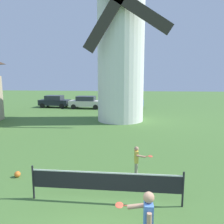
{
  "coord_description": "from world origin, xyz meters",
  "views": [
    {
      "loc": [
        0.72,
        -3.81,
        3.81
      ],
      "look_at": [
        -0.08,
        4.32,
        2.52
      ],
      "focal_mm": 34.65,
      "sensor_mm": 36.0,
      "label": 1
    }
  ],
  "objects_px": {
    "player_near": "(147,222)",
    "player_far": "(137,159)",
    "parked_car_blue": "(128,102)",
    "parked_car_black": "(54,101)",
    "tennis_net": "(106,182)",
    "stray_ball": "(17,174)",
    "parked_car_cream": "(86,102)",
    "windmill": "(121,46)"
  },
  "relations": [
    {
      "from": "player_near",
      "to": "parked_car_blue",
      "type": "bearing_deg",
      "value": 92.29
    },
    {
      "from": "player_near",
      "to": "stray_ball",
      "type": "distance_m",
      "value": 5.89
    },
    {
      "from": "player_far",
      "to": "parked_car_blue",
      "type": "height_order",
      "value": "parked_car_blue"
    },
    {
      "from": "player_far",
      "to": "parked_car_blue",
      "type": "xyz_separation_m",
      "value": [
        -0.79,
        19.37,
        0.14
      ]
    },
    {
      "from": "player_near",
      "to": "player_far",
      "type": "relative_size",
      "value": 1.29
    },
    {
      "from": "player_near",
      "to": "parked_car_cream",
      "type": "bearing_deg",
      "value": 105.53
    },
    {
      "from": "tennis_net",
      "to": "parked_car_blue",
      "type": "relative_size",
      "value": 1.19
    },
    {
      "from": "parked_car_black",
      "to": "stray_ball",
      "type": "bearing_deg",
      "value": -73.54
    },
    {
      "from": "parked_car_black",
      "to": "parked_car_cream",
      "type": "xyz_separation_m",
      "value": [
        4.35,
        -0.64,
        0.0
      ]
    },
    {
      "from": "windmill",
      "to": "parked_car_black",
      "type": "xyz_separation_m",
      "value": [
        -9.12,
        7.9,
        -5.77
      ]
    },
    {
      "from": "parked_car_cream",
      "to": "tennis_net",
      "type": "bearing_deg",
      "value": -75.97
    },
    {
      "from": "player_near",
      "to": "parked_car_black",
      "type": "height_order",
      "value": "parked_car_black"
    },
    {
      "from": "player_far",
      "to": "parked_car_cream",
      "type": "height_order",
      "value": "parked_car_cream"
    },
    {
      "from": "player_far",
      "to": "parked_car_blue",
      "type": "bearing_deg",
      "value": 92.33
    },
    {
      "from": "tennis_net",
      "to": "parked_car_black",
      "type": "height_order",
      "value": "parked_car_black"
    },
    {
      "from": "stray_ball",
      "to": "parked_car_blue",
      "type": "relative_size",
      "value": 0.06
    },
    {
      "from": "windmill",
      "to": "parked_car_black",
      "type": "height_order",
      "value": "windmill"
    },
    {
      "from": "tennis_net",
      "to": "player_far",
      "type": "distance_m",
      "value": 2.23
    },
    {
      "from": "stray_ball",
      "to": "parked_car_cream",
      "type": "relative_size",
      "value": 0.06
    },
    {
      "from": "windmill",
      "to": "player_far",
      "type": "bearing_deg",
      "value": -83.26
    },
    {
      "from": "player_far",
      "to": "parked_car_cream",
      "type": "relative_size",
      "value": 0.28
    },
    {
      "from": "player_far",
      "to": "tennis_net",
      "type": "bearing_deg",
      "value": -116.24
    },
    {
      "from": "tennis_net",
      "to": "player_far",
      "type": "height_order",
      "value": "player_far"
    },
    {
      "from": "parked_car_cream",
      "to": "parked_car_blue",
      "type": "distance_m",
      "value": 5.38
    },
    {
      "from": "windmill",
      "to": "player_near",
      "type": "distance_m",
      "value": 16.31
    },
    {
      "from": "player_near",
      "to": "parked_car_cream",
      "type": "height_order",
      "value": "parked_car_cream"
    },
    {
      "from": "parked_car_black",
      "to": "parked_car_blue",
      "type": "height_order",
      "value": "same"
    },
    {
      "from": "player_far",
      "to": "parked_car_cream",
      "type": "distance_m",
      "value": 19.44
    },
    {
      "from": "windmill",
      "to": "player_far",
      "type": "xyz_separation_m",
      "value": [
        1.32,
        -11.2,
        -5.91
      ]
    },
    {
      "from": "windmill",
      "to": "parked_car_black",
      "type": "distance_m",
      "value": 13.37
    },
    {
      "from": "player_far",
      "to": "parked_car_black",
      "type": "height_order",
      "value": "parked_car_black"
    },
    {
      "from": "tennis_net",
      "to": "parked_car_black",
      "type": "distance_m",
      "value": 23.12
    },
    {
      "from": "tennis_net",
      "to": "player_near",
      "type": "height_order",
      "value": "player_near"
    },
    {
      "from": "player_near",
      "to": "parked_car_black",
      "type": "xyz_separation_m",
      "value": [
        -10.59,
        23.1,
        -0.05
      ]
    },
    {
      "from": "player_near",
      "to": "parked_car_black",
      "type": "bearing_deg",
      "value": 114.63
    },
    {
      "from": "player_far",
      "to": "stray_ball",
      "type": "height_order",
      "value": "player_far"
    },
    {
      "from": "tennis_net",
      "to": "parked_car_cream",
      "type": "relative_size",
      "value": 1.13
    },
    {
      "from": "windmill",
      "to": "parked_car_black",
      "type": "bearing_deg",
      "value": 139.1
    },
    {
      "from": "tennis_net",
      "to": "parked_car_cream",
      "type": "xyz_separation_m",
      "value": [
        -5.11,
        20.45,
        0.13
      ]
    },
    {
      "from": "tennis_net",
      "to": "parked_car_blue",
      "type": "distance_m",
      "value": 21.36
    },
    {
      "from": "tennis_net",
      "to": "player_far",
      "type": "xyz_separation_m",
      "value": [
        0.98,
        2.0,
        -0.01
      ]
    },
    {
      "from": "tennis_net",
      "to": "windmill",
      "type": "bearing_deg",
      "value": 91.48
    }
  ]
}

